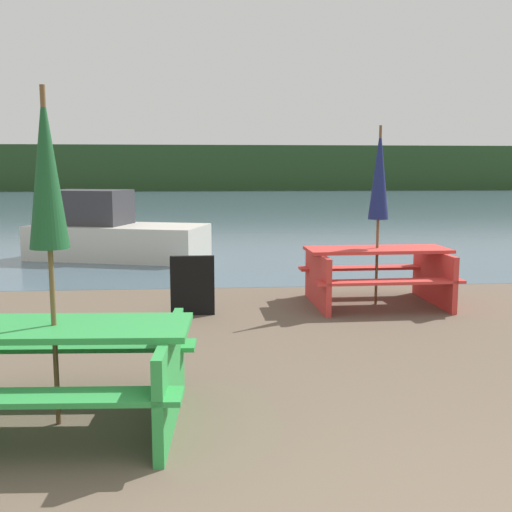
{
  "coord_description": "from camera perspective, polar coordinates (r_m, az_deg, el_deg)",
  "views": [
    {
      "loc": [
        -1.24,
        -2.08,
        1.81
      ],
      "look_at": [
        -0.7,
        4.57,
        0.85
      ],
      "focal_mm": 42.0,
      "sensor_mm": 36.0,
      "label": 1
    }
  ],
  "objects": [
    {
      "name": "umbrella_navy",
      "position": [
        8.13,
        11.66,
        7.64
      ],
      "size": [
        0.27,
        0.27,
        2.39
      ],
      "color": "brown",
      "rests_on": "ground_plane"
    },
    {
      "name": "picnic_table_red",
      "position": [
        8.24,
        11.41,
        -1.35
      ],
      "size": [
        1.93,
        1.43,
        0.77
      ],
      "rotation": [
        0.0,
        0.0,
        0.02
      ],
      "color": "red",
      "rests_on": "ground_plane"
    },
    {
      "name": "water",
      "position": [
        34.17,
        -2.57,
        5.14
      ],
      "size": [
        60.0,
        50.0,
        0.0
      ],
      "color": "#425B6B",
      "rests_on": "ground_plane"
    },
    {
      "name": "boat",
      "position": [
        12.68,
        -13.57,
        2.1
      ],
      "size": [
        3.81,
        2.49,
        1.4
      ],
      "rotation": [
        0.0,
        0.0,
        -0.29
      ],
      "color": "beige",
      "rests_on": "water"
    },
    {
      "name": "picnic_table_green",
      "position": [
        4.54,
        -18.52,
        -9.71
      ],
      "size": [
        1.97,
        1.48,
        0.73
      ],
      "rotation": [
        0.0,
        0.0,
        -0.05
      ],
      "color": "green",
      "rests_on": "ground_plane"
    },
    {
      "name": "far_treeline",
      "position": [
        54.11,
        -3.37,
        8.37
      ],
      "size": [
        80.0,
        1.6,
        4.0
      ],
      "color": "#284723",
      "rests_on": "water"
    },
    {
      "name": "signboard",
      "position": [
        7.55,
        -6.07,
        -2.81
      ],
      "size": [
        0.55,
        0.08,
        0.75
      ],
      "color": "black",
      "rests_on": "ground_plane"
    },
    {
      "name": "umbrella_darkgreen",
      "position": [
        4.33,
        -19.34,
        7.6
      ],
      "size": [
        0.27,
        0.27,
        2.37
      ],
      "color": "brown",
      "rests_on": "ground_plane"
    }
  ]
}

